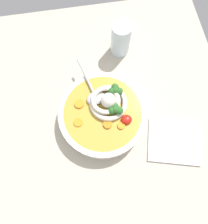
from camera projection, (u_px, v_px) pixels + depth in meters
table_slab at (96, 117)px, 69.92cm from camera, size 92.23×92.23×3.94cm
soup_bowl at (104, 115)px, 64.77cm from camera, size 27.32×27.32×6.15cm
noodle_pile at (109, 101)px, 61.24cm from camera, size 12.87×12.62×5.17cm
soup_spoon at (96, 94)px, 62.83cm from camera, size 7.79×17.49×1.60cm
chili_sauce_dollop at (128, 119)px, 60.47cm from camera, size 3.28×2.95×1.47cm
broccoli_floret_left at (117, 109)px, 59.83cm from camera, size 4.57×3.93×3.61cm
broccoli_floret_near_spoon at (117, 90)px, 61.72cm from camera, size 4.45×3.83×3.52cm
carrot_slice_front at (80, 122)px, 60.74cm from camera, size 2.64×2.64×0.46cm
carrot_slice_center at (81, 104)px, 62.39cm from camera, size 2.84×2.84×0.65cm
carrot_slice_rear at (109, 124)px, 60.45cm from camera, size 2.64×2.64×0.71cm
carrot_slice_far at (123, 125)px, 60.36cm from camera, size 2.21×2.21×0.63cm
drinking_glass at (122, 39)px, 69.68cm from camera, size 6.77×6.77×12.44cm
folded_napkin at (176, 141)px, 65.05cm from camera, size 19.50×17.67×0.80cm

